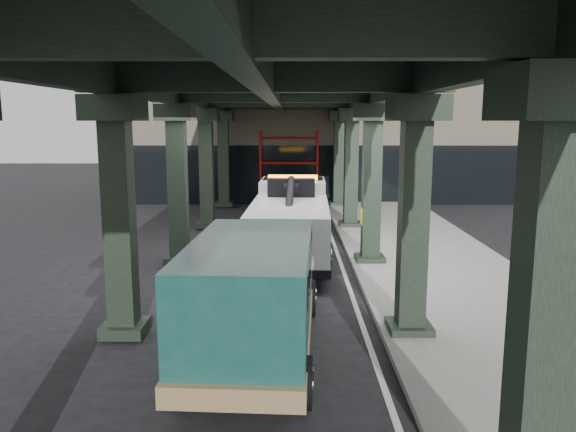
{
  "coord_description": "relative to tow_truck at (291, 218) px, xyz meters",
  "views": [
    {
      "loc": [
        0.11,
        -15.26,
        4.5
      ],
      "look_at": [
        0.02,
        1.21,
        1.7
      ],
      "focal_mm": 35.0,
      "sensor_mm": 36.0,
      "label": 1
    }
  ],
  "objects": [
    {
      "name": "scaffolding",
      "position": [
        -0.11,
        11.63,
        0.78
      ],
      "size": [
        3.08,
        0.88,
        4.0
      ],
      "color": "#B0110E",
      "rests_on": "ground"
    },
    {
      "name": "lane_stripe",
      "position": [
        1.59,
        -1.01,
        -1.32
      ],
      "size": [
        0.12,
        38.0,
        0.01
      ],
      "primitive_type": "cube",
      "color": "silver",
      "rests_on": "ground"
    },
    {
      "name": "towed_van",
      "position": [
        -0.71,
        -8.08,
        -0.06
      ],
      "size": [
        2.61,
        5.92,
        2.36
      ],
      "rotation": [
        0.0,
        0.0,
        -0.05
      ],
      "color": "#12413D",
      "rests_on": "ground"
    },
    {
      "name": "sidewalk",
      "position": [
        4.39,
        -1.01,
        -1.25
      ],
      "size": [
        5.0,
        40.0,
        0.15
      ],
      "primitive_type": "cube",
      "color": "gray",
      "rests_on": "ground"
    },
    {
      "name": "tow_truck",
      "position": [
        0.0,
        0.0,
        0.0
      ],
      "size": [
        2.72,
        8.37,
        2.71
      ],
      "rotation": [
        0.0,
        0.0,
        -0.04
      ],
      "color": "black",
      "rests_on": "ground"
    },
    {
      "name": "building",
      "position": [
        1.89,
        16.99,
        2.68
      ],
      "size": [
        22.0,
        10.0,
        8.0
      ],
      "primitive_type": "cube",
      "color": "#C6B793",
      "rests_on": "ground"
    },
    {
      "name": "ground",
      "position": [
        -0.11,
        -3.01,
        -1.32
      ],
      "size": [
        90.0,
        90.0,
        0.0
      ],
      "primitive_type": "plane",
      "color": "black",
      "rests_on": "ground"
    },
    {
      "name": "viaduct",
      "position": [
        -0.51,
        -1.01,
        4.14
      ],
      "size": [
        7.4,
        32.0,
        6.4
      ],
      "color": "black",
      "rests_on": "ground"
    }
  ]
}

